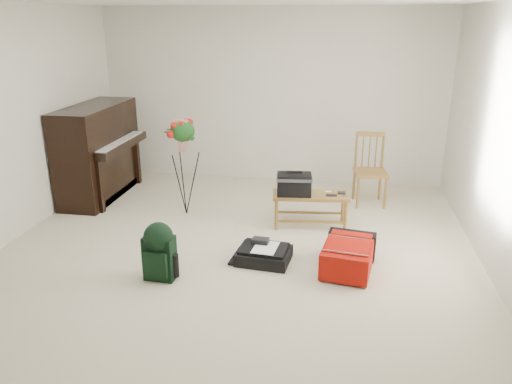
% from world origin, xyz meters
% --- Properties ---
extents(floor, '(5.00, 5.50, 0.01)m').
position_xyz_m(floor, '(0.00, 0.00, 0.00)').
color(floor, beige).
rests_on(floor, ground).
extents(wall_back, '(5.00, 0.04, 2.50)m').
position_xyz_m(wall_back, '(0.00, 2.75, 1.25)').
color(wall_back, silver).
rests_on(wall_back, floor).
extents(piano, '(0.71, 1.50, 1.25)m').
position_xyz_m(piano, '(-2.19, 1.60, 0.60)').
color(piano, black).
rests_on(piano, floor).
extents(bench, '(0.92, 0.45, 0.68)m').
position_xyz_m(bench, '(0.58, 1.00, 0.48)').
color(bench, olive).
rests_on(bench, floor).
extents(dining_chair, '(0.45, 0.45, 0.93)m').
position_xyz_m(dining_chair, '(1.44, 1.91, 0.45)').
color(dining_chair, olive).
rests_on(dining_chair, floor).
extents(red_suitcase, '(0.55, 0.74, 0.29)m').
position_xyz_m(red_suitcase, '(1.16, 0.03, 0.15)').
color(red_suitcase, '#BC0E08').
rests_on(red_suitcase, floor).
extents(black_duffel, '(0.56, 0.47, 0.22)m').
position_xyz_m(black_duffel, '(0.32, 0.01, 0.08)').
color(black_duffel, black).
rests_on(black_duffel, floor).
extents(green_backpack, '(0.30, 0.28, 0.57)m').
position_xyz_m(green_backpack, '(-0.59, -0.50, 0.31)').
color(green_backpack, black).
rests_on(green_backpack, floor).
extents(flower_stand, '(0.41, 0.41, 1.23)m').
position_xyz_m(flower_stand, '(-0.84, 1.14, 0.60)').
color(flower_stand, black).
rests_on(flower_stand, floor).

